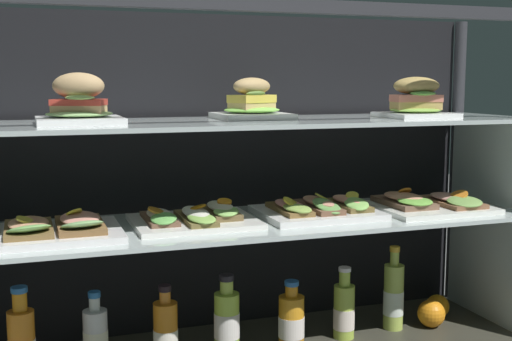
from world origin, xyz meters
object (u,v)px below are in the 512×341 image
Objects in this scene: plated_roll_sandwich_mid_left at (252,104)px; juice_bottle_front_middle at (393,297)px; juice_bottle_back_right at (227,322)px; juice_bottle_front_fourth at (344,311)px; open_sandwich_tray_left_of_center at (195,217)px; juice_bottle_front_left_end at (96,338)px; open_sandwich_tray_mid_left at (55,229)px; open_sandwich_tray_far_right at (319,209)px; open_sandwich_tray_mid_right at (429,203)px; plated_roll_sandwich_center at (79,106)px; juice_bottle_front_second at (291,321)px; orange_fruit_beside_bottles at (431,313)px; juice_bottle_front_right_end at (166,332)px; plated_roll_sandwich_near_left_corner at (416,102)px; orange_fruit_near_left_post at (438,306)px.

plated_roll_sandwich_mid_left is 0.77× the size of juice_bottle_front_middle.
juice_bottle_back_right is 0.35m from juice_bottle_front_fourth.
juice_bottle_front_left_end is at bearing 174.95° from open_sandwich_tray_left_of_center.
open_sandwich_tray_mid_left is 1.00× the size of open_sandwich_tray_far_right.
open_sandwich_tray_mid_right is 0.98m from juice_bottle_front_left_end.
open_sandwich_tray_left_of_center is (0.28, 0.02, -0.29)m from plated_roll_sandwich_center.
juice_bottle_front_left_end is (-0.26, 0.02, -0.30)m from open_sandwich_tray_left_of_center.
plated_roll_sandwich_mid_left is 0.60× the size of open_sandwich_tray_far_right.
open_sandwich_tray_mid_left reaches higher than open_sandwich_tray_far_right.
juice_bottle_front_second is 0.17m from juice_bottle_front_fourth.
open_sandwich_tray_left_of_center reaches higher than orange_fruit_beside_bottles.
open_sandwich_tray_far_right is 1.00× the size of open_sandwich_tray_mid_right.
open_sandwich_tray_left_of_center is 1.54× the size of juice_bottle_front_right_end.
juice_bottle_back_right is at bearing -4.76° from juice_bottle_front_left_end.
open_sandwich_tray_mid_left is 1.02m from open_sandwich_tray_mid_right.
juice_bottle_front_second is (0.18, -0.01, -0.02)m from juice_bottle_back_right.
juice_bottle_front_fourth is 0.28m from orange_fruit_beside_bottles.
plated_roll_sandwich_mid_left is 0.64m from juice_bottle_front_fourth.
open_sandwich_tray_left_of_center is 0.66m from juice_bottle_front_middle.
juice_bottle_back_right is at bearing 177.19° from juice_bottle_front_second.
plated_roll_sandwich_near_left_corner is 0.97× the size of juice_bottle_front_second.
open_sandwich_tray_left_of_center is at bearing -5.43° from juice_bottle_front_right_end.
plated_roll_sandwich_center is 0.29m from open_sandwich_tray_mid_left.
orange_fruit_near_left_post is at bearing 4.21° from open_sandwich_tray_mid_left.
juice_bottle_front_fourth is 0.35m from orange_fruit_near_left_post.
open_sandwich_tray_far_right is at bearing -2.65° from juice_bottle_front_left_end.
juice_bottle_front_fourth is (-0.19, 0.05, -0.59)m from plated_roll_sandwich_near_left_corner.
juice_bottle_back_right is at bearing -177.52° from juice_bottle_front_middle.
plated_roll_sandwich_center is at bearing 179.03° from open_sandwich_tray_mid_right.
juice_bottle_front_left_end is at bearing 58.46° from plated_roll_sandwich_center.
open_sandwich_tray_mid_left is 0.69m from open_sandwich_tray_far_right.
juice_bottle_front_second is at bearing -172.64° from orange_fruit_near_left_post.
juice_bottle_front_right_end is 1.09× the size of juice_bottle_front_second.
open_sandwich_tray_mid_left is at bearing -178.45° from juice_bottle_front_second.
open_sandwich_tray_far_right is at bearing -175.00° from juice_bottle_front_fourth.
orange_fruit_near_left_post is at bearing 40.46° from open_sandwich_tray_mid_right.
open_sandwich_tray_far_right is 0.67m from juice_bottle_front_left_end.
juice_bottle_front_left_end reaches higher than orange_fruit_near_left_post.
juice_bottle_front_fourth is at bearing 2.44° from open_sandwich_tray_mid_left.
open_sandwich_tray_left_of_center is at bearing 3.25° from plated_roll_sandwich_center.
orange_fruit_near_left_post is at bearing -0.20° from plated_roll_sandwich_mid_left.
orange_fruit_beside_bottles is (0.28, -0.01, -0.04)m from juice_bottle_front_fourth.
open_sandwich_tray_mid_left is (-0.07, -0.02, -0.29)m from plated_roll_sandwich_center.
open_sandwich_tray_mid_right is at bearing -9.67° from plated_roll_sandwich_mid_left.
open_sandwich_tray_left_of_center reaches higher than orange_fruit_near_left_post.
juice_bottle_front_fourth is at bearing -0.60° from juice_bottle_front_right_end.
plated_roll_sandwich_near_left_corner is 1.00m from open_sandwich_tray_mid_left.
juice_bottle_front_middle is at bearing 1.61° from open_sandwich_tray_left_of_center.
plated_roll_sandwich_near_left_corner is 1.05m from juice_bottle_front_left_end.
plated_roll_sandwich_center is at bearing -178.54° from juice_bottle_front_fourth.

